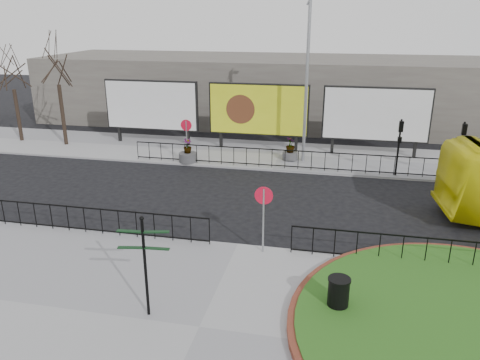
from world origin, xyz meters
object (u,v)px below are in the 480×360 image
(planter_a, at_px, (188,154))
(litter_bin, at_px, (338,295))
(lamp_post, at_px, (307,79))
(fingerpost_sign, at_px, (145,257))
(billboard_mid, at_px, (258,110))
(planter_b, at_px, (290,152))

(planter_a, bearing_deg, litter_bin, -56.21)
(lamp_post, bearing_deg, fingerpost_sign, -101.05)
(billboard_mid, height_order, lamp_post, lamp_post)
(planter_a, xyz_separation_m, planter_b, (5.71, 1.60, 0.06))
(planter_b, bearing_deg, billboard_mid, 138.64)
(litter_bin, bearing_deg, planter_a, 123.79)
(billboard_mid, height_order, planter_b, billboard_mid)
(planter_a, bearing_deg, fingerpost_sign, -76.46)
(planter_a, relative_size, planter_b, 1.01)
(billboard_mid, bearing_deg, planter_a, -134.17)
(planter_a, height_order, planter_b, planter_a)
(billboard_mid, bearing_deg, lamp_post, -33.25)
(billboard_mid, relative_size, planter_a, 4.52)
(litter_bin, bearing_deg, fingerpost_sign, -166.64)
(lamp_post, xyz_separation_m, planter_a, (-6.48, -1.60, -4.27))
(lamp_post, distance_m, planter_a, 7.92)
(litter_bin, bearing_deg, planter_b, 101.39)
(planter_b, bearing_deg, planter_a, -164.35)
(billboard_mid, distance_m, litter_bin, 17.37)
(planter_a, bearing_deg, lamp_post, 13.88)
(fingerpost_sign, relative_size, litter_bin, 2.84)
(fingerpost_sign, xyz_separation_m, planter_b, (2.31, 15.74, -1.33))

